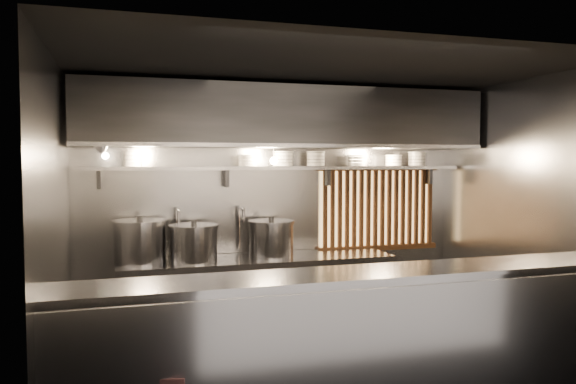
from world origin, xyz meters
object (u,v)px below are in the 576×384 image
heat_lamp (102,150)px  stock_pot_right (271,238)px  stock_pot_mid (140,241)px  stock_pot_left (194,243)px  pendant_bulb (274,161)px

heat_lamp → stock_pot_right: 2.02m
heat_lamp → stock_pot_mid: heat_lamp is taller
stock_pot_mid → stock_pot_left: bearing=-8.1°
stock_pot_left → stock_pot_right: stock_pot_right is taller
pendant_bulb → stock_pot_mid: (-1.45, -0.03, -0.84)m
stock_pot_left → stock_pot_mid: stock_pot_mid is taller
heat_lamp → stock_pot_mid: bearing=42.5°
stock_pot_mid → pendant_bulb: bearing=1.3°
stock_pot_left → stock_pot_right: 0.86m
stock_pot_left → heat_lamp: bearing=-165.1°
stock_pot_mid → stock_pot_right: size_ratio=1.36×
pendant_bulb → stock_pot_right: 0.86m
heat_lamp → stock_pot_left: 1.34m
stock_pot_right → heat_lamp: bearing=-170.8°
stock_pot_mid → stock_pot_right: stock_pot_mid is taller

